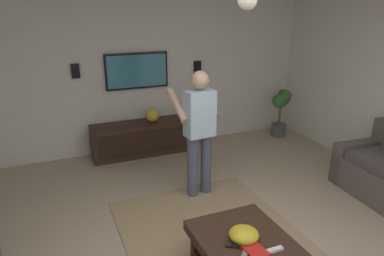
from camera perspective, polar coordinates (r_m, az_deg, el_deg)
wall_back_tv at (r=6.02m, az=-8.76°, el=9.61°), size 0.10×6.24×2.81m
coffee_table at (r=3.40m, az=8.56°, el=-18.79°), size 1.00×0.80×0.40m
media_console at (r=5.99m, az=-7.74°, el=-1.60°), size 0.45×1.70×0.55m
tv at (r=5.93m, az=-8.83°, el=9.06°), size 0.05×1.04×0.58m
person_standing at (r=4.44m, az=1.11°, el=0.19°), size 0.57×0.57×1.64m
potted_plant_tall at (r=6.86m, az=14.14°, el=3.24°), size 0.33×0.41×0.91m
bowl at (r=3.30m, az=8.36°, el=-16.55°), size 0.27×0.27×0.12m
remote_white at (r=3.25m, az=13.16°, el=-18.48°), size 0.05×0.15×0.02m
remote_black at (r=3.24m, az=6.79°, el=-18.23°), size 0.10×0.15×0.02m
remote_grey at (r=3.18m, az=8.54°, el=-19.18°), size 0.14×0.13×0.02m
book at (r=3.19m, az=10.05°, el=-18.91°), size 0.23×0.18×0.04m
vase_round at (r=5.88m, az=-6.38°, el=2.04°), size 0.22×0.22×0.22m
wall_speaker_left at (r=6.29m, az=0.87°, el=9.73°), size 0.06×0.12×0.22m
wall_speaker_right at (r=5.78m, az=-18.19°, el=8.69°), size 0.06×0.12×0.22m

